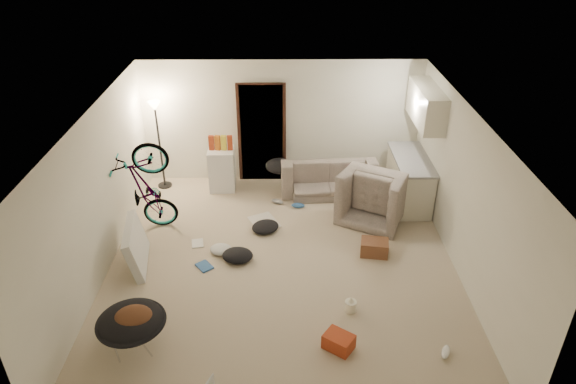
{
  "coord_description": "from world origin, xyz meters",
  "views": [
    {
      "loc": [
        0.03,
        -6.59,
        5.07
      ],
      "look_at": [
        0.1,
        0.6,
        1.0
      ],
      "focal_mm": 32.0,
      "sensor_mm": 36.0,
      "label": 1
    }
  ],
  "objects_px": {
    "bicycle": "(149,207)",
    "tv_box": "(136,246)",
    "sofa": "(327,178)",
    "saucer_chair": "(132,327)",
    "mini_fridge": "(222,169)",
    "drink_case_a": "(374,247)",
    "juicer": "(351,305)",
    "floor_lamp": "(157,126)",
    "drink_case_b": "(339,342)",
    "kitchen_counter": "(409,181)",
    "armchair": "(377,197)"
  },
  "relations": [
    {
      "from": "mini_fridge",
      "to": "juicer",
      "type": "bearing_deg",
      "value": -60.61
    },
    {
      "from": "mini_fridge",
      "to": "floor_lamp",
      "type": "bearing_deg",
      "value": 173.74
    },
    {
      "from": "floor_lamp",
      "to": "mini_fridge",
      "type": "bearing_deg",
      "value": -4.75
    },
    {
      "from": "bicycle",
      "to": "tv_box",
      "type": "bearing_deg",
      "value": 177.02
    },
    {
      "from": "drink_case_a",
      "to": "armchair",
      "type": "bearing_deg",
      "value": 88.4
    },
    {
      "from": "bicycle",
      "to": "drink_case_a",
      "type": "xyz_separation_m",
      "value": [
        3.82,
        -0.76,
        -0.34
      ]
    },
    {
      "from": "bicycle",
      "to": "saucer_chair",
      "type": "height_order",
      "value": "bicycle"
    },
    {
      "from": "armchair",
      "to": "bicycle",
      "type": "relative_size",
      "value": 0.63
    },
    {
      "from": "floor_lamp",
      "to": "armchair",
      "type": "distance_m",
      "value": 4.4
    },
    {
      "from": "drink_case_a",
      "to": "drink_case_b",
      "type": "bearing_deg",
      "value": -102.07
    },
    {
      "from": "kitchen_counter",
      "to": "sofa",
      "type": "relative_size",
      "value": 0.81
    },
    {
      "from": "armchair",
      "to": "drink_case_a",
      "type": "bearing_deg",
      "value": 107.73
    },
    {
      "from": "armchair",
      "to": "bicycle",
      "type": "distance_m",
      "value": 4.08
    },
    {
      "from": "floor_lamp",
      "to": "saucer_chair",
      "type": "distance_m",
      "value": 4.52
    },
    {
      "from": "mini_fridge",
      "to": "drink_case_b",
      "type": "distance_m",
      "value": 4.75
    },
    {
      "from": "drink_case_b",
      "to": "sofa",
      "type": "bearing_deg",
      "value": 123.08
    },
    {
      "from": "kitchen_counter",
      "to": "saucer_chair",
      "type": "xyz_separation_m",
      "value": [
        -4.34,
        -3.75,
        -0.07
      ]
    },
    {
      "from": "floor_lamp",
      "to": "drink_case_b",
      "type": "distance_m",
      "value": 5.55
    },
    {
      "from": "kitchen_counter",
      "to": "mini_fridge",
      "type": "distance_m",
      "value": 3.67
    },
    {
      "from": "drink_case_a",
      "to": "floor_lamp",
      "type": "bearing_deg",
      "value": 157.68
    },
    {
      "from": "saucer_chair",
      "to": "drink_case_b",
      "type": "height_order",
      "value": "saucer_chair"
    },
    {
      "from": "drink_case_a",
      "to": "sofa",
      "type": "bearing_deg",
      "value": 114.63
    },
    {
      "from": "sofa",
      "to": "floor_lamp",
      "type": "bearing_deg",
      "value": -6.8
    },
    {
      "from": "bicycle",
      "to": "juicer",
      "type": "xyz_separation_m",
      "value": [
        3.27,
        -2.12,
        -0.37
      ]
    },
    {
      "from": "floor_lamp",
      "to": "tv_box",
      "type": "distance_m",
      "value": 2.78
    },
    {
      "from": "sofa",
      "to": "bicycle",
      "type": "relative_size",
      "value": 1.05
    },
    {
      "from": "juicer",
      "to": "sofa",
      "type": "bearing_deg",
      "value": 91.07
    },
    {
      "from": "kitchen_counter",
      "to": "juicer",
      "type": "height_order",
      "value": "kitchen_counter"
    },
    {
      "from": "saucer_chair",
      "to": "kitchen_counter",
      "type": "bearing_deg",
      "value": 40.85
    },
    {
      "from": "tv_box",
      "to": "drink_case_a",
      "type": "relative_size",
      "value": 2.41
    },
    {
      "from": "mini_fridge",
      "to": "juicer",
      "type": "relative_size",
      "value": 3.56
    },
    {
      "from": "tv_box",
      "to": "juicer",
      "type": "relative_size",
      "value": 4.45
    },
    {
      "from": "kitchen_counter",
      "to": "sofa",
      "type": "bearing_deg",
      "value": 163.54
    },
    {
      "from": "sofa",
      "to": "saucer_chair",
      "type": "bearing_deg",
      "value": 52.85
    },
    {
      "from": "floor_lamp",
      "to": "saucer_chair",
      "type": "height_order",
      "value": "floor_lamp"
    },
    {
      "from": "drink_case_a",
      "to": "tv_box",
      "type": "bearing_deg",
      "value": -167.64
    },
    {
      "from": "sofa",
      "to": "drink_case_a",
      "type": "height_order",
      "value": "sofa"
    },
    {
      "from": "armchair",
      "to": "juicer",
      "type": "height_order",
      "value": "armchair"
    },
    {
      "from": "bicycle",
      "to": "tv_box",
      "type": "height_order",
      "value": "bicycle"
    },
    {
      "from": "kitchen_counter",
      "to": "bicycle",
      "type": "xyz_separation_m",
      "value": [
        -4.73,
        -0.96,
        0.03
      ]
    },
    {
      "from": "mini_fridge",
      "to": "bicycle",
      "type": "bearing_deg",
      "value": -127.64
    },
    {
      "from": "armchair",
      "to": "tv_box",
      "type": "distance_m",
      "value": 4.32
    },
    {
      "from": "sofa",
      "to": "tv_box",
      "type": "distance_m",
      "value": 4.01
    },
    {
      "from": "mini_fridge",
      "to": "saucer_chair",
      "type": "bearing_deg",
      "value": -100.87
    },
    {
      "from": "kitchen_counter",
      "to": "drink_case_b",
      "type": "bearing_deg",
      "value": -114.19
    },
    {
      "from": "drink_case_a",
      "to": "juicer",
      "type": "height_order",
      "value": "drink_case_a"
    },
    {
      "from": "floor_lamp",
      "to": "sofa",
      "type": "height_order",
      "value": "floor_lamp"
    },
    {
      "from": "saucer_chair",
      "to": "tv_box",
      "type": "bearing_deg",
      "value": 102.41
    },
    {
      "from": "sofa",
      "to": "saucer_chair",
      "type": "xyz_separation_m",
      "value": [
        -2.81,
        -4.2,
        0.1
      ]
    },
    {
      "from": "sofa",
      "to": "saucer_chair",
      "type": "height_order",
      "value": "saucer_chair"
    }
  ]
}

